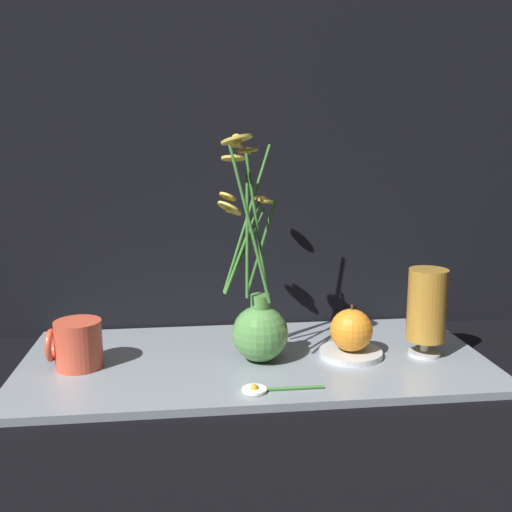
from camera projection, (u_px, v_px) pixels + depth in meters
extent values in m
plane|color=black|center=(255.00, 364.00, 0.94)|extent=(6.00, 6.00, 0.00)
cube|color=gray|center=(255.00, 361.00, 0.94)|extent=(0.75, 0.35, 0.01)
cube|color=black|center=(242.00, 34.00, 1.02)|extent=(1.25, 0.02, 1.10)
sphere|color=#59994C|center=(260.00, 333.00, 0.92)|extent=(0.09, 0.09, 0.09)
cylinder|color=#59994C|center=(260.00, 304.00, 0.91)|extent=(0.03, 0.03, 0.03)
cylinder|color=#3D7A33|center=(245.00, 251.00, 0.92)|extent=(0.08, 0.05, 0.13)
cylinder|color=#EAC64C|center=(230.00, 208.00, 0.94)|extent=(0.06, 0.06, 0.03)
sphere|color=yellow|center=(230.00, 208.00, 0.94)|extent=(0.02, 0.02, 0.02)
cylinder|color=#3D7A33|center=(261.00, 247.00, 0.91)|extent=(0.05, 0.01, 0.15)
cylinder|color=#EAC64C|center=(263.00, 200.00, 0.92)|extent=(0.04, 0.04, 0.01)
sphere|color=yellow|center=(263.00, 200.00, 0.92)|extent=(0.01, 0.01, 0.01)
cylinder|color=#3D7A33|center=(249.00, 222.00, 0.85)|extent=(0.06, 0.05, 0.24)
cylinder|color=#EAC64C|center=(237.00, 139.00, 0.80)|extent=(0.06, 0.06, 0.02)
sphere|color=yellow|center=(237.00, 139.00, 0.80)|extent=(0.02, 0.02, 0.02)
cylinder|color=#3D7A33|center=(244.00, 245.00, 0.92)|extent=(0.07, 0.05, 0.15)
cylinder|color=#EAC64C|center=(228.00, 197.00, 0.93)|extent=(0.04, 0.04, 0.02)
sphere|color=yellow|center=(228.00, 197.00, 0.93)|extent=(0.01, 0.01, 0.01)
cylinder|color=#3D7A33|center=(254.00, 226.00, 0.87)|extent=(0.04, 0.03, 0.23)
cylinder|color=#EAC64C|center=(248.00, 151.00, 0.83)|extent=(0.04, 0.04, 0.01)
sphere|color=yellow|center=(248.00, 151.00, 0.83)|extent=(0.01, 0.01, 0.01)
cylinder|color=#3D7A33|center=(247.00, 218.00, 0.92)|extent=(0.08, 0.04, 0.24)
cylinder|color=#EAC64C|center=(234.00, 145.00, 0.93)|extent=(0.04, 0.04, 0.01)
sphere|color=yellow|center=(234.00, 145.00, 0.93)|extent=(0.01, 0.01, 0.01)
cylinder|color=#3D7A33|center=(247.00, 228.00, 0.88)|extent=(0.01, 0.05, 0.21)
cylinder|color=#EAC64C|center=(234.00, 158.00, 0.86)|extent=(0.04, 0.04, 0.01)
sphere|color=yellow|center=(234.00, 158.00, 0.86)|extent=(0.01, 0.01, 0.01)
cylinder|color=#DB5138|center=(79.00, 344.00, 0.89)|extent=(0.07, 0.07, 0.08)
torus|color=#DB5138|center=(51.00, 345.00, 0.89)|extent=(0.01, 0.05, 0.05)
cylinder|color=silver|center=(424.00, 353.00, 0.95)|extent=(0.05, 0.05, 0.01)
cylinder|color=silver|center=(424.00, 345.00, 0.95)|extent=(0.01, 0.01, 0.02)
cylinder|color=#B77F2D|center=(427.00, 305.00, 0.93)|extent=(0.06, 0.06, 0.12)
cylinder|color=silver|center=(350.00, 353.00, 0.94)|extent=(0.10, 0.10, 0.01)
sphere|color=orange|center=(351.00, 330.00, 0.93)|extent=(0.07, 0.07, 0.07)
cylinder|color=#4C3819|center=(352.00, 307.00, 0.93)|extent=(0.00, 0.00, 0.01)
cylinder|color=#3D7A33|center=(289.00, 388.00, 0.81)|extent=(0.10, 0.01, 0.01)
cylinder|color=white|center=(254.00, 390.00, 0.81)|extent=(0.04, 0.04, 0.00)
sphere|color=gold|center=(254.00, 388.00, 0.81)|extent=(0.01, 0.01, 0.01)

